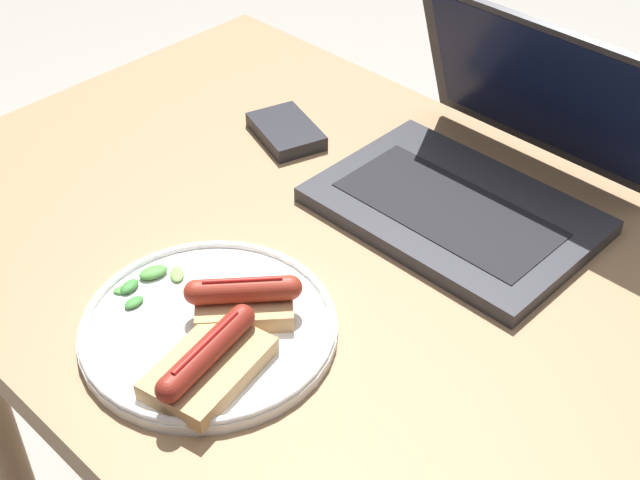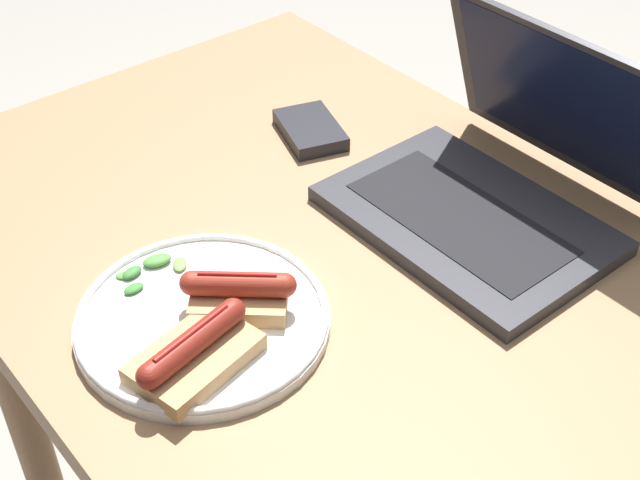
% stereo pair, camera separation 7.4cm
% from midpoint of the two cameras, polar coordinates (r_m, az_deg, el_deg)
% --- Properties ---
extents(desk, '(1.28, 0.67, 0.73)m').
position_cam_midpoint_polar(desk, '(0.96, 4.19, -9.34)').
color(desk, '#93704C').
rests_on(desk, ground_plane).
extents(laptop, '(0.30, 0.28, 0.21)m').
position_cam_midpoint_polar(laptop, '(1.01, 8.03, 4.10)').
color(laptop, '#2D2D33').
rests_on(laptop, desk).
extents(plate, '(0.25, 0.25, 0.02)m').
position_cam_midpoint_polar(plate, '(0.87, -9.59, -5.60)').
color(plate, white).
rests_on(plate, desk).
extents(sausage_toast_left, '(0.11, 0.11, 0.05)m').
position_cam_midpoint_polar(sausage_toast_left, '(0.86, -7.37, -3.85)').
color(sausage_toast_left, tan).
rests_on(sausage_toast_left, plate).
extents(sausage_toast_middle, '(0.10, 0.13, 0.04)m').
position_cam_midpoint_polar(sausage_toast_middle, '(0.81, -9.81, -7.79)').
color(sausage_toast_middle, tan).
rests_on(sausage_toast_middle, plate).
extents(salad_pile, '(0.05, 0.08, 0.01)m').
position_cam_midpoint_polar(salad_pile, '(0.92, -13.30, -2.66)').
color(salad_pile, '#4C8E3D').
rests_on(salad_pile, plate).
extents(external_drive, '(0.12, 0.10, 0.02)m').
position_cam_midpoint_polar(external_drive, '(1.14, -4.07, 6.90)').
color(external_drive, '#232328').
rests_on(external_drive, desk).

